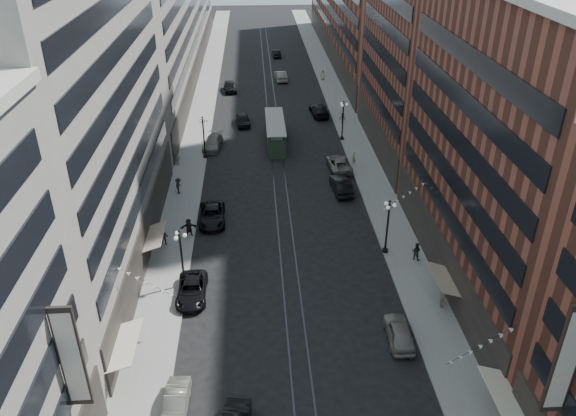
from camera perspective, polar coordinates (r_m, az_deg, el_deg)
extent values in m
plane|color=black|center=(77.53, -1.30, 6.73)|extent=(220.00, 220.00, 0.00)
cube|color=gray|center=(87.18, -8.92, 9.04)|extent=(4.00, 180.00, 0.15)
cube|color=gray|center=(87.85, 5.70, 9.41)|extent=(4.00, 180.00, 0.15)
cube|color=#2D2D33|center=(86.82, -2.05, 9.24)|extent=(0.12, 180.00, 0.02)
cube|color=#2D2D33|center=(86.87, -1.11, 9.27)|extent=(0.12, 180.00, 0.02)
cube|color=gray|center=(49.37, -20.45, 8.93)|extent=(8.00, 36.00, 28.00)
cube|color=gray|center=(109.81, -11.71, 19.94)|extent=(8.00, 90.00, 26.00)
cube|color=brown|center=(47.60, 21.29, 5.43)|extent=(8.00, 30.00, 24.00)
cylinder|color=black|center=(49.69, -10.46, -7.52)|extent=(0.56, 0.56, 0.30)
cylinder|color=black|center=(48.29, -10.72, -5.18)|extent=(0.18, 0.18, 5.20)
sphere|color=black|center=(46.79, -11.03, -2.35)|extent=(0.24, 0.24, 0.24)
sphere|color=white|center=(46.93, -10.44, -2.75)|extent=(0.36, 0.36, 0.36)
sphere|color=white|center=(47.35, -11.21, -2.52)|extent=(0.36, 0.36, 0.36)
sphere|color=white|center=(46.70, -11.31, -3.02)|extent=(0.36, 0.36, 0.36)
cylinder|color=black|center=(73.05, -8.39, 5.22)|extent=(0.56, 0.56, 0.30)
cylinder|color=black|center=(72.10, -8.53, 7.00)|extent=(0.18, 0.18, 5.20)
sphere|color=black|center=(71.11, -8.70, 9.08)|extent=(0.24, 0.24, 0.24)
sphere|color=white|center=(71.21, -8.31, 8.80)|extent=(0.36, 0.36, 0.36)
sphere|color=white|center=(71.63, -8.83, 8.88)|extent=(0.36, 0.36, 0.36)
sphere|color=white|center=(70.90, -8.88, 8.66)|extent=(0.36, 0.36, 0.36)
cylinder|color=black|center=(53.86, 9.83, -4.26)|extent=(0.56, 0.56, 0.30)
cylinder|color=black|center=(52.57, 10.05, -2.02)|extent=(0.18, 0.18, 5.20)
sphere|color=black|center=(51.20, 10.32, 0.66)|extent=(0.24, 0.24, 0.24)
sphere|color=white|center=(51.49, 10.77, 0.28)|extent=(0.36, 0.36, 0.36)
sphere|color=white|center=(51.66, 9.94, 0.47)|extent=(0.36, 0.36, 0.36)
sphere|color=white|center=(51.00, 10.13, 0.05)|extent=(0.36, 0.36, 0.36)
cylinder|color=black|center=(78.27, 5.49, 7.07)|extent=(0.56, 0.56, 0.30)
cylinder|color=black|center=(77.39, 5.58, 8.75)|extent=(0.18, 0.18, 5.20)
sphere|color=black|center=(76.46, 5.68, 10.71)|extent=(0.24, 0.24, 0.24)
sphere|color=white|center=(76.66, 6.00, 10.43)|extent=(0.36, 0.36, 0.36)
sphere|color=white|center=(76.92, 5.45, 10.52)|extent=(0.36, 0.36, 0.36)
sphere|color=white|center=(76.19, 5.54, 10.34)|extent=(0.36, 0.36, 0.36)
cube|color=#263C28|center=(76.85, -1.30, 7.49)|extent=(2.30, 11.05, 2.39)
cube|color=gray|center=(76.32, -1.31, 8.52)|extent=(1.47, 10.13, 0.55)
cube|color=gray|center=(76.19, -1.32, 8.78)|extent=(2.49, 11.23, 0.14)
cylinder|color=black|center=(73.37, -1.16, 5.66)|extent=(2.12, 0.64, 0.64)
cylinder|color=black|center=(81.03, -1.42, 8.00)|extent=(2.12, 0.64, 0.64)
imported|color=slate|center=(39.31, -11.33, -18.88)|extent=(1.65, 4.33, 1.41)
imported|color=black|center=(48.09, -9.74, -8.21)|extent=(2.46, 5.26, 1.46)
imported|color=gray|center=(44.12, 11.23, -12.26)|extent=(2.03, 4.70, 1.58)
imported|color=black|center=(55.03, -12.47, -2.92)|extent=(0.83, 0.48, 1.67)
imported|color=#B1A793|center=(47.71, 15.43, -8.76)|extent=(0.52, 1.11, 1.87)
imported|color=black|center=(58.31, -7.73, -0.72)|extent=(2.81, 5.73, 1.57)
imported|color=slate|center=(75.83, -7.65, 6.58)|extent=(2.86, 5.60, 1.56)
imported|color=black|center=(99.12, -5.91, 12.18)|extent=(2.55, 5.22, 1.71)
imported|color=black|center=(63.91, 5.43, 2.33)|extent=(2.21, 5.36, 1.73)
imported|color=slate|center=(69.38, 5.19, 4.52)|extent=(2.88, 5.77, 1.57)
imported|color=black|center=(87.31, 3.18, 9.91)|extent=(2.91, 6.03, 1.69)
imported|color=black|center=(83.46, -4.60, 8.92)|extent=(2.43, 4.97, 1.63)
imported|color=slate|center=(104.88, -0.76, 13.28)|extent=(2.40, 5.42, 1.73)
imported|color=black|center=(55.92, -10.04, -1.96)|extent=(1.81, 0.78, 1.89)
imported|color=gray|center=(71.31, -11.19, 4.91)|extent=(1.01, 0.71, 1.57)
imported|color=black|center=(52.93, 12.89, -4.32)|extent=(0.98, 0.83, 1.76)
imported|color=#A59889|center=(70.77, 6.71, 5.12)|extent=(0.72, 0.68, 1.66)
imported|color=black|center=(83.98, 5.57, 9.08)|extent=(1.08, 0.77, 1.54)
imported|color=black|center=(121.59, -1.19, 15.44)|extent=(1.81, 4.49, 1.45)
imported|color=#B4A795|center=(104.89, 3.55, 13.37)|extent=(0.97, 0.59, 1.90)
imported|color=black|center=(64.18, -11.06, 2.22)|extent=(0.64, 1.25, 1.85)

